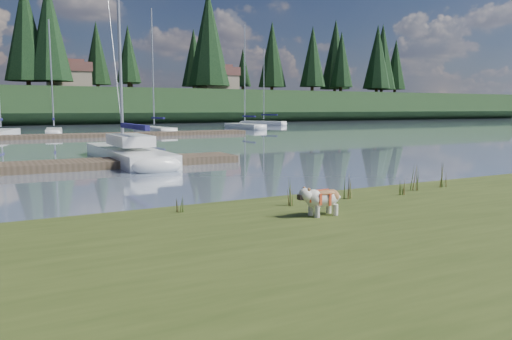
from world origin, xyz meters
TOP-DOWN VIEW (x-y plane):
  - ground at (0.00, 30.00)m, footprint 200.00×200.00m
  - bank at (0.00, -6.00)m, footprint 60.00×9.00m
  - ridge at (0.00, 73.00)m, footprint 200.00×20.00m
  - bulldog at (-0.00, -3.63)m, footprint 0.88×0.39m
  - sailboat_main at (-0.02, 11.54)m, footprint 1.97×9.73m
  - dock_near at (-4.00, 9.00)m, footprint 16.00×2.00m
  - dock_far at (2.00, 30.00)m, footprint 26.00×2.20m
  - sailboat_bg_1 at (-4.28, 34.58)m, footprint 3.32×7.68m
  - sailboat_bg_2 at (-0.35, 35.09)m, footprint 1.99×6.45m
  - sailboat_bg_3 at (8.16, 34.95)m, footprint 2.28×7.82m
  - sailboat_bg_4 at (19.77, 39.20)m, footprint 1.83×7.79m
  - sailboat_bg_5 at (26.95, 48.13)m, footprint 4.64×6.84m
  - weed_0 at (0.03, -2.54)m, footprint 0.17×0.14m
  - weed_1 at (1.48, -2.50)m, footprint 0.17×0.14m
  - weed_2 at (3.60, -2.43)m, footprint 0.17×0.14m
  - weed_3 at (-2.17, -2.13)m, footprint 0.17×0.14m
  - weed_4 at (2.85, -2.70)m, footprint 0.17×0.14m
  - weed_5 at (4.63, -2.37)m, footprint 0.17×0.14m
  - mud_lip at (0.00, -1.60)m, footprint 60.00×0.50m
  - conifer_4 at (3.00, 66.00)m, footprint 6.16×6.16m
  - conifer_5 at (15.00, 70.00)m, footprint 3.96×3.96m
  - conifer_6 at (28.00, 68.00)m, footprint 7.04×7.04m
  - conifer_7 at (42.00, 71.00)m, footprint 5.28×5.28m
  - conifer_8 at (55.00, 67.00)m, footprint 4.62×4.62m
  - conifer_9 at (68.00, 70.00)m, footprint 5.94×5.94m
  - house_1 at (6.00, 71.00)m, footprint 6.30×5.30m
  - house_2 at (30.00, 69.00)m, footprint 6.30×5.30m

SIDE VIEW (x-z plane):
  - ground at x=0.00m, z-range 0.00..0.00m
  - mud_lip at x=0.00m, z-range 0.00..0.14m
  - dock_near at x=-4.00m, z-range 0.00..0.30m
  - dock_far at x=2.00m, z-range 0.00..0.30m
  - bank at x=0.00m, z-range 0.00..0.35m
  - sailboat_bg_5 at x=26.95m, z-range -4.77..5.42m
  - sailboat_bg_3 at x=8.16m, z-range -5.35..6.00m
  - sailboat_bg_4 at x=19.77m, z-range -5.39..6.04m
  - sailboat_bg_1 at x=-4.28m, z-range -5.33..5.98m
  - sailboat_bg_2 at x=-0.35m, z-range -4.53..5.19m
  - sailboat_main at x=-0.02m, z-range -6.53..7.37m
  - weed_4 at x=2.85m, z-range 0.32..0.70m
  - weed_3 at x=-2.17m, z-range 0.31..0.76m
  - weed_1 at x=1.48m, z-range 0.30..0.89m
  - weed_0 at x=0.03m, z-range 0.30..0.93m
  - weed_5 at x=4.63m, z-range 0.30..0.97m
  - weed_2 at x=3.60m, z-range 0.30..0.97m
  - bulldog at x=0.00m, z-range 0.42..0.95m
  - ridge at x=0.00m, z-range 0.00..5.00m
  - house_1 at x=6.00m, z-range 4.99..9.64m
  - house_2 at x=30.00m, z-range 4.99..9.64m
  - conifer_5 at x=15.00m, z-range 5.65..16.00m
  - conifer_8 at x=55.00m, z-range 5.62..17.40m
  - conifer_7 at x=42.00m, z-range 5.59..18.79m
  - conifer_9 at x=68.00m, z-range 5.55..20.18m
  - conifer_4 at x=3.00m, z-range 5.54..20.64m
  - conifer_6 at x=28.00m, z-range 5.49..22.49m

